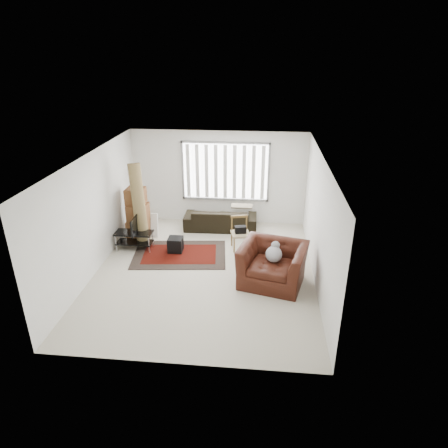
% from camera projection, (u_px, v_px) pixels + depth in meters
% --- Properties ---
extents(room, '(6.00, 6.02, 2.71)m').
position_uv_depth(room, '(208.00, 193.00, 9.05)').
color(room, beige).
rests_on(room, ground).
extents(persian_rug, '(2.44, 1.76, 0.02)m').
position_uv_depth(persian_rug, '(180.00, 254.00, 10.05)').
color(persian_rug, black).
rests_on(persian_rug, ground).
extents(tv_stand, '(0.95, 0.43, 0.48)m').
position_uv_depth(tv_stand, '(134.00, 237.00, 10.20)').
color(tv_stand, black).
rests_on(tv_stand, ground).
extents(tv, '(0.10, 0.77, 0.44)m').
position_uv_depth(tv, '(133.00, 224.00, 10.06)').
color(tv, black).
rests_on(tv, tv_stand).
extents(subwoofer, '(0.37, 0.37, 0.36)m').
position_uv_depth(subwoofer, '(175.00, 244.00, 10.13)').
color(subwoofer, black).
rests_on(subwoofer, persian_rug).
extents(moving_boxes, '(0.60, 0.55, 1.41)m').
position_uv_depth(moving_boxes, '(138.00, 216.00, 10.69)').
color(moving_boxes, brown).
rests_on(moving_boxes, ground).
extents(white_flatpack, '(0.52, 0.26, 0.65)m').
position_uv_depth(white_flatpack, '(149.00, 225.00, 10.94)').
color(white_flatpack, silver).
rests_on(white_flatpack, ground).
extents(rolled_rug, '(0.64, 0.80, 2.16)m').
position_uv_depth(rolled_rug, '(139.00, 205.00, 10.21)').
color(rolled_rug, olive).
rests_on(rolled_rug, ground).
extents(sofa, '(2.07, 0.94, 0.79)m').
position_uv_depth(sofa, '(221.00, 216.00, 11.36)').
color(sofa, black).
rests_on(sofa, ground).
extents(side_chair, '(0.55, 0.55, 0.85)m').
position_uv_depth(side_chair, '(240.00, 232.00, 10.18)').
color(side_chair, '#978763').
rests_on(side_chair, ground).
extents(armchair, '(1.64, 1.51, 1.02)m').
position_uv_depth(armchair, '(273.00, 262.00, 8.67)').
color(armchair, '#3C150C').
rests_on(armchair, ground).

